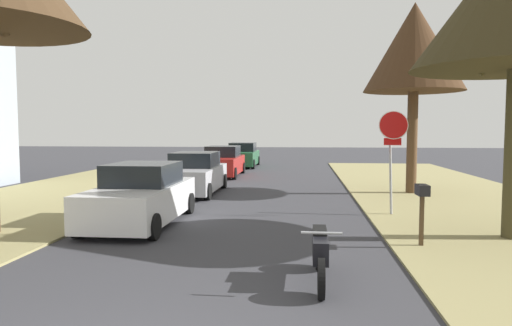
# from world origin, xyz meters

# --- Properties ---
(stop_sign_far) EXTENTS (0.82, 0.63, 2.93)m
(stop_sign_far) POSITION_xyz_m (4.30, 9.93, 2.16)
(stop_sign_far) COLOR #9EA0A5
(stop_sign_far) RESTS_ON grass_verge_right
(street_tree_right_mid_b) EXTENTS (3.72, 3.72, 7.11)m
(street_tree_right_mid_b) POSITION_xyz_m (5.89, 14.59, 5.47)
(street_tree_right_mid_b) COLOR brown
(street_tree_right_mid_b) RESTS_ON grass_verge_right
(parked_sedan_white) EXTENTS (1.95, 4.40, 1.57)m
(parked_sedan_white) POSITION_xyz_m (-2.39, 8.10, 0.72)
(parked_sedan_white) COLOR white
(parked_sedan_white) RESTS_ON ground
(parked_sedan_silver) EXTENTS (1.95, 4.40, 1.57)m
(parked_sedan_silver) POSITION_xyz_m (-2.38, 13.97, 0.72)
(parked_sedan_silver) COLOR #BCBCC1
(parked_sedan_silver) RESTS_ON ground
(parked_sedan_red) EXTENTS (1.95, 4.40, 1.57)m
(parked_sedan_red) POSITION_xyz_m (-2.43, 20.58, 0.72)
(parked_sedan_red) COLOR red
(parked_sedan_red) RESTS_ON ground
(parked_sedan_green) EXTENTS (1.95, 4.40, 1.57)m
(parked_sedan_green) POSITION_xyz_m (-2.16, 26.70, 0.72)
(parked_sedan_green) COLOR #28663D
(parked_sedan_green) RESTS_ON ground
(parked_motorcycle) EXTENTS (0.60, 2.05, 0.97)m
(parked_motorcycle) POSITION_xyz_m (2.06, 3.88, 0.48)
(parked_motorcycle) COLOR black
(parked_motorcycle) RESTS_ON ground
(curbside_mailbox) EXTENTS (0.22, 0.44, 1.27)m
(curbside_mailbox) POSITION_xyz_m (4.24, 6.31, 1.06)
(curbside_mailbox) COLOR brown
(curbside_mailbox) RESTS_ON grass_verge_right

